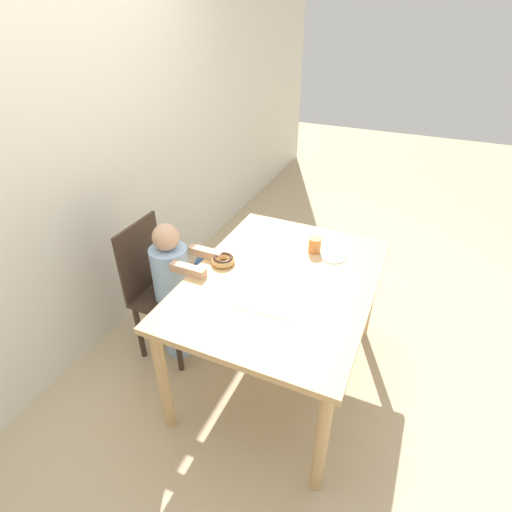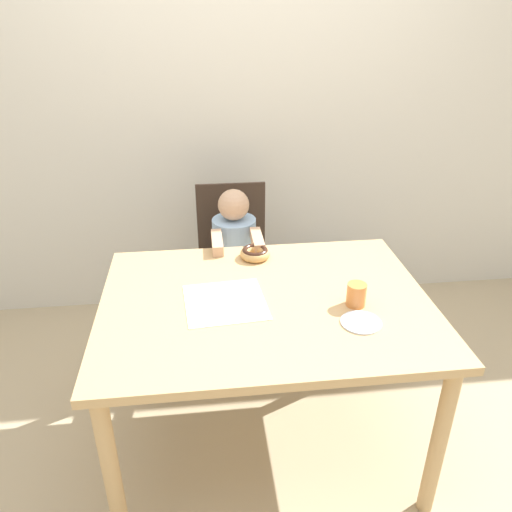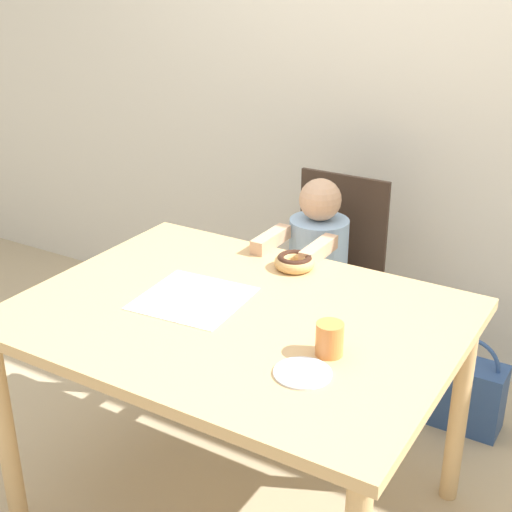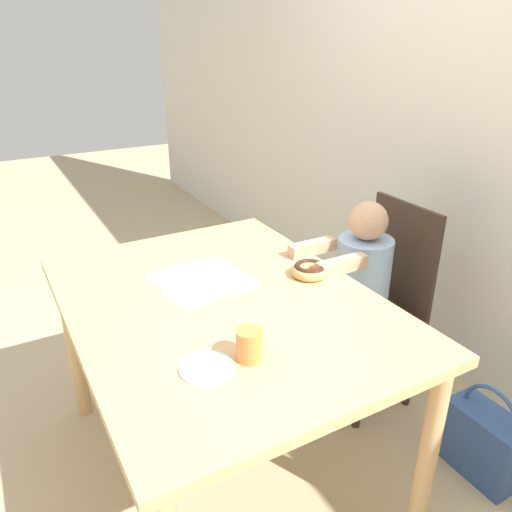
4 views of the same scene
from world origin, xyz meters
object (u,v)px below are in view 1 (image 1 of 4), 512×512
handbag (203,280)px  cup (315,245)px  child_figure (174,292)px  donut (223,260)px  chair (160,290)px

handbag → cup: 1.14m
child_figure → donut: bearing=-77.6°
chair → cup: (0.41, -0.87, 0.32)m
child_figure → cup: size_ratio=10.53×
child_figure → donut: size_ratio=7.07×
chair → handbag: 0.66m
child_figure → cup: child_figure is taller
donut → handbag: bearing=43.7°
cup → donut: bearing=127.7°
donut → cup: size_ratio=1.49×
chair → donut: 0.53m
donut → handbag: size_ratio=0.34×
handbag → donut: bearing=-136.3°
cup → child_figure: bearing=118.3°
handbag → child_figure: bearing=-164.3°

